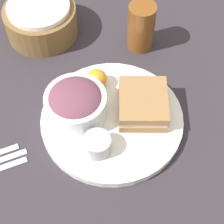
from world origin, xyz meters
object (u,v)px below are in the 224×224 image
(sandwich, at_px, (142,102))
(dressing_cup, at_px, (97,144))
(plate, at_px, (112,120))
(bread_basket, at_px, (41,20))
(drink_glass, at_px, (141,27))
(salad_bowl, at_px, (76,103))

(sandwich, height_order, dressing_cup, sandwich)
(plate, xyz_separation_m, bread_basket, (-0.10, 0.31, 0.03))
(bread_basket, bearing_deg, drink_glass, -25.58)
(drink_glass, xyz_separation_m, bread_basket, (-0.23, 0.11, -0.02))
(dressing_cup, relative_size, bread_basket, 0.31)
(plate, height_order, dressing_cup, dressing_cup)
(plate, xyz_separation_m, salad_bowl, (-0.07, 0.03, 0.05))
(sandwich, distance_m, drink_glass, 0.21)
(drink_glass, bearing_deg, dressing_cup, -123.33)
(plate, height_order, drink_glass, drink_glass)
(sandwich, relative_size, salad_bowl, 1.07)
(drink_glass, bearing_deg, salad_bowl, -138.84)
(salad_bowl, relative_size, dressing_cup, 2.29)
(sandwich, bearing_deg, dressing_cup, -148.89)
(dressing_cup, distance_m, bread_basket, 0.38)
(plate, distance_m, salad_bowl, 0.09)
(salad_bowl, xyz_separation_m, bread_basket, (-0.03, 0.28, -0.01))
(drink_glass, distance_m, bread_basket, 0.25)
(sandwich, bearing_deg, bread_basket, 118.35)
(salad_bowl, height_order, drink_glass, drink_glass)
(plate, distance_m, sandwich, 0.08)
(sandwich, height_order, bread_basket, bread_basket)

